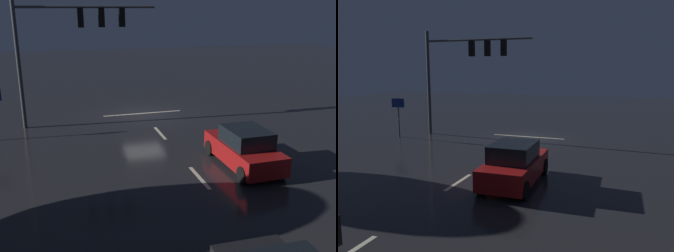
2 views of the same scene
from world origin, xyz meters
TOP-DOWN VIEW (x-y plane):
  - ground_plane at (0.00, 0.00)m, footprint 80.00×80.00m
  - traffic_signal_assembly at (4.32, 0.94)m, footprint 7.65×0.47m
  - lane_dash_far at (0.00, 4.00)m, footprint 0.16×2.20m
  - lane_dash_mid at (0.00, 10.00)m, footprint 0.16×2.20m
  - stop_bar at (0.00, -0.24)m, footprint 5.00×0.16m
  - car_approaching at (-2.22, 9.37)m, footprint 1.97×4.40m

SIDE VIEW (x-z plane):
  - ground_plane at x=0.00m, z-range 0.00..0.00m
  - lane_dash_far at x=0.00m, z-range 0.00..0.01m
  - lane_dash_mid at x=0.00m, z-range 0.00..0.01m
  - stop_bar at x=0.00m, z-range 0.00..0.01m
  - car_approaching at x=-2.22m, z-range -0.05..1.65m
  - traffic_signal_assembly at x=4.32m, z-range 1.54..8.73m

